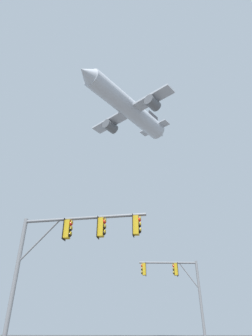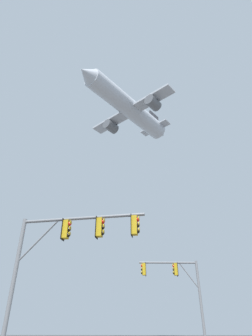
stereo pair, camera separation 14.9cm
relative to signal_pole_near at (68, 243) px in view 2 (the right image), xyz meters
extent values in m
cylinder|color=slate|center=(-2.45, 0.29, -1.69)|extent=(0.20, 0.20, 6.12)
cylinder|color=slate|center=(0.63, -0.07, 1.22)|extent=(6.19, 0.87, 0.15)
cylinder|color=slate|center=(-1.53, 0.18, 0.22)|extent=(1.92, 0.30, 2.05)
cube|color=gold|center=(3.22, -0.38, 0.69)|extent=(0.30, 0.35, 0.90)
cylinder|color=gold|center=(3.22, -0.38, 1.20)|extent=(0.05, 0.05, 0.12)
cube|color=black|center=(3.08, -0.36, 0.69)|extent=(0.08, 0.46, 1.04)
sphere|color=red|center=(3.37, -0.39, 0.96)|extent=(0.20, 0.20, 0.20)
cylinder|color=gold|center=(3.43, -0.40, 1.02)|extent=(0.06, 0.21, 0.21)
sphere|color=black|center=(3.37, -0.39, 0.68)|extent=(0.20, 0.20, 0.20)
cylinder|color=gold|center=(3.43, -0.40, 0.74)|extent=(0.06, 0.21, 0.21)
sphere|color=black|center=(3.37, -0.39, 0.40)|extent=(0.20, 0.20, 0.20)
cylinder|color=gold|center=(3.43, -0.40, 0.46)|extent=(0.06, 0.21, 0.21)
cube|color=gold|center=(1.53, -0.18, 0.69)|extent=(0.30, 0.35, 0.90)
cylinder|color=gold|center=(1.53, -0.18, 1.20)|extent=(0.05, 0.05, 0.12)
cube|color=black|center=(1.39, -0.16, 0.69)|extent=(0.08, 0.46, 1.04)
sphere|color=red|center=(1.67, -0.20, 0.96)|extent=(0.20, 0.20, 0.20)
cylinder|color=gold|center=(1.73, -0.20, 1.02)|extent=(0.06, 0.21, 0.21)
sphere|color=black|center=(1.67, -0.20, 0.68)|extent=(0.20, 0.20, 0.20)
cylinder|color=gold|center=(1.73, -0.20, 0.74)|extent=(0.06, 0.21, 0.21)
sphere|color=black|center=(1.67, -0.20, 0.40)|extent=(0.20, 0.20, 0.20)
cylinder|color=gold|center=(1.73, -0.20, 0.46)|extent=(0.06, 0.21, 0.21)
cube|color=gold|center=(-0.17, 0.02, 0.69)|extent=(0.30, 0.35, 0.90)
cylinder|color=gold|center=(-0.17, 0.02, 1.20)|extent=(0.05, 0.05, 0.12)
cube|color=black|center=(-0.31, 0.04, 0.69)|extent=(0.08, 0.46, 1.04)
sphere|color=red|center=(-0.03, 0.00, 0.96)|extent=(0.20, 0.20, 0.20)
cylinder|color=gold|center=(0.04, 0.00, 1.02)|extent=(0.06, 0.21, 0.21)
sphere|color=black|center=(-0.03, 0.00, 0.68)|extent=(0.20, 0.20, 0.20)
cylinder|color=gold|center=(0.04, 0.00, 0.74)|extent=(0.06, 0.21, 0.21)
sphere|color=black|center=(-0.03, 0.00, 0.40)|extent=(0.20, 0.20, 0.20)
cylinder|color=gold|center=(0.04, 0.00, 0.46)|extent=(0.06, 0.21, 0.21)
cylinder|color=slate|center=(7.82, 10.83, -1.72)|extent=(0.20, 0.20, 6.07)
cylinder|color=slate|center=(5.50, 10.63, 1.16)|extent=(4.66, 0.56, 0.15)
cylinder|color=slate|center=(7.12, 10.77, 0.18)|extent=(1.47, 0.21, 2.02)
cube|color=gold|center=(3.55, 10.45, 0.64)|extent=(0.29, 0.34, 0.90)
cylinder|color=gold|center=(3.55, 10.45, 1.15)|extent=(0.05, 0.05, 0.12)
cube|color=black|center=(3.69, 10.47, 0.64)|extent=(0.06, 0.46, 1.04)
sphere|color=red|center=(3.40, 10.44, 0.91)|extent=(0.20, 0.20, 0.20)
cylinder|color=gold|center=(3.34, 10.44, 0.97)|extent=(0.06, 0.21, 0.21)
sphere|color=black|center=(3.40, 10.44, 0.63)|extent=(0.20, 0.20, 0.20)
cylinder|color=gold|center=(3.34, 10.44, 0.69)|extent=(0.06, 0.21, 0.21)
sphere|color=black|center=(3.40, 10.44, 0.35)|extent=(0.20, 0.20, 0.20)
cylinder|color=gold|center=(3.34, 10.44, 0.41)|extent=(0.06, 0.21, 0.21)
cube|color=gold|center=(6.10, 10.68, 0.64)|extent=(0.29, 0.34, 0.90)
cylinder|color=gold|center=(6.10, 10.68, 1.15)|extent=(0.05, 0.05, 0.12)
cube|color=black|center=(6.24, 10.69, 0.64)|extent=(0.06, 0.46, 1.04)
sphere|color=red|center=(5.96, 10.67, 0.91)|extent=(0.20, 0.20, 0.20)
cylinder|color=gold|center=(5.89, 10.66, 0.97)|extent=(0.06, 0.21, 0.21)
sphere|color=black|center=(5.96, 10.67, 0.63)|extent=(0.20, 0.20, 0.20)
cylinder|color=gold|center=(5.89, 10.66, 0.69)|extent=(0.06, 0.21, 0.21)
sphere|color=black|center=(5.96, 10.67, 0.35)|extent=(0.20, 0.20, 0.20)
cylinder|color=gold|center=(5.89, 10.66, 0.41)|extent=(0.06, 0.21, 0.21)
cylinder|color=#B7BCC6|center=(1.43, 29.26, 34.91)|extent=(15.20, 18.60, 3.64)
cone|color=#B7BCC6|center=(-5.39, 20.14, 34.91)|extent=(4.27, 4.08, 3.46)
cone|color=#B7BCC6|center=(8.19, 38.29, 34.91)|extent=(3.85, 3.68, 3.10)
cube|color=#A8ADB7|center=(1.78, 29.72, 34.36)|extent=(17.01, 13.60, 0.41)
cylinder|color=#595B60|center=(6.12, 26.47, 33.27)|extent=(3.28, 3.42, 2.05)
cylinder|color=#595B60|center=(-2.57, 32.96, 33.27)|extent=(3.28, 3.42, 2.05)
cube|color=#333338|center=(6.75, 36.38, 36.96)|extent=(2.13, 2.72, 4.33)
cube|color=#A8ADB7|center=(6.89, 36.56, 35.25)|extent=(6.70, 5.73, 0.23)
camera|label=1|loc=(3.51, -13.23, -3.59)|focal=30.04mm
camera|label=2|loc=(3.66, -13.22, -3.59)|focal=30.04mm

